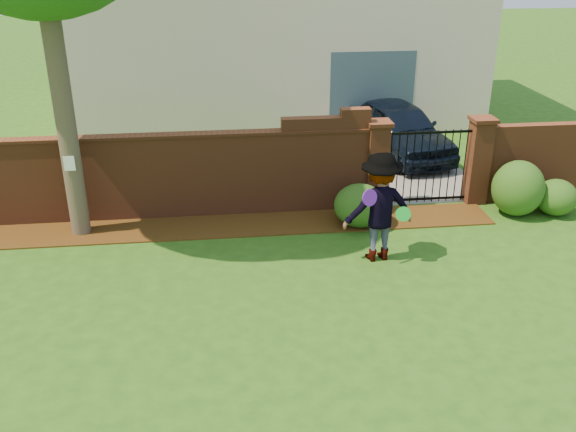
{
  "coord_description": "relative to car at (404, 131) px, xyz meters",
  "views": [
    {
      "loc": [
        -0.91,
        -8.14,
        5.38
      ],
      "look_at": [
        0.23,
        1.4,
        1.05
      ],
      "focal_mm": 39.44,
      "sensor_mm": 36.0,
      "label": 1
    }
  ],
  "objects": [
    {
      "name": "car",
      "position": [
        0.0,
        0.0,
        0.0
      ],
      "size": [
        2.4,
        4.31,
        1.39
      ],
      "primitive_type": "imported",
      "rotation": [
        0.0,
        0.0,
        0.2
      ],
      "color": "black",
      "rests_on": "ground"
    },
    {
      "name": "house",
      "position": [
        -2.9,
        4.88,
        2.47
      ],
      "size": [
        12.4,
        6.4,
        6.3
      ],
      "color": "beige",
      "rests_on": "ground"
    },
    {
      "name": "shrub_right",
      "position": [
        2.11,
        -3.95,
        -0.32
      ],
      "size": [
        0.85,
        0.85,
        0.75
      ],
      "primitive_type": "ellipsoid",
      "color": "#1C4B16",
      "rests_on": "ground"
    },
    {
      "name": "ground",
      "position": [
        -3.9,
        -7.11,
        -0.7
      ],
      "size": [
        80.0,
        80.0,
        0.01
      ],
      "primitive_type": "cube",
      "color": "#285214",
      "rests_on": "ground"
    },
    {
      "name": "paper_notice",
      "position": [
        -7.5,
        -3.9,
        0.81
      ],
      "size": [
        0.2,
        0.01,
        0.28
      ],
      "primitive_type": "cube",
      "color": "white",
      "rests_on": "tree"
    },
    {
      "name": "shrub_left",
      "position": [
        -2.03,
        -4.0,
        -0.27
      ],
      "size": [
        1.04,
        1.04,
        0.85
      ],
      "primitive_type": "ellipsoid",
      "color": "#1C4B16",
      "rests_on": "ground"
    },
    {
      "name": "driveway",
      "position": [
        -0.4,
        0.89,
        -0.69
      ],
      "size": [
        3.2,
        8.0,
        0.01
      ],
      "primitive_type": "cube",
      "color": "slate",
      "rests_on": "ground"
    },
    {
      "name": "pillar_left",
      "position": [
        -1.5,
        -3.11,
        0.26
      ],
      "size": [
        0.5,
        0.5,
        1.88
      ],
      "color": "brown",
      "rests_on": "ground"
    },
    {
      "name": "pillar_right",
      "position": [
        0.7,
        -3.11,
        0.26
      ],
      "size": [
        0.5,
        0.5,
        1.88
      ],
      "color": "brown",
      "rests_on": "ground"
    },
    {
      "name": "frisbee_purple",
      "position": [
        -2.3,
        -5.73,
        0.63
      ],
      "size": [
        0.3,
        0.19,
        0.29
      ],
      "primitive_type": "cylinder",
      "rotation": [
        1.36,
        0.0,
        0.4
      ],
      "color": "#6C1CAF",
      "rests_on": "man"
    },
    {
      "name": "shrub_middle",
      "position": [
        1.29,
        -3.86,
        -0.11
      ],
      "size": [
        1.05,
        1.05,
        1.16
      ],
      "primitive_type": "ellipsoid",
      "color": "#1C4B16",
      "rests_on": "ground"
    },
    {
      "name": "frisbee_green",
      "position": [
        -1.69,
        -5.71,
        0.29
      ],
      "size": [
        0.27,
        0.14,
        0.26
      ],
      "primitive_type": "cylinder",
      "rotation": [
        1.43,
        0.0,
        -0.31
      ],
      "color": "green",
      "rests_on": "man"
    },
    {
      "name": "man",
      "position": [
        -2.03,
        -5.44,
        0.3
      ],
      "size": [
        1.36,
        0.89,
        1.98
      ],
      "primitive_type": "imported",
      "rotation": [
        0.0,
        0.0,
        3.27
      ],
      "color": "gray",
      "rests_on": "ground"
    },
    {
      "name": "brick_wall",
      "position": [
        -5.91,
        -3.11,
        0.23
      ],
      "size": [
        8.7,
        0.31,
        2.16
      ],
      "color": "brown",
      "rests_on": "ground"
    },
    {
      "name": "iron_gate",
      "position": [
        -0.4,
        -3.11,
        0.16
      ],
      "size": [
        1.78,
        0.03,
        1.6
      ],
      "color": "black",
      "rests_on": "ground"
    },
    {
      "name": "brick_wall_return",
      "position": [
        2.7,
        -3.11,
        0.16
      ],
      "size": [
        4.0,
        0.25,
        1.7
      ],
      "primitive_type": "cube",
      "color": "brown",
      "rests_on": "ground"
    },
    {
      "name": "mulch_bed",
      "position": [
        -4.85,
        -3.78,
        -0.68
      ],
      "size": [
        11.1,
        1.08,
        0.03
      ],
      "primitive_type": "cube",
      "color": "#3B210A",
      "rests_on": "ground"
    }
  ]
}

